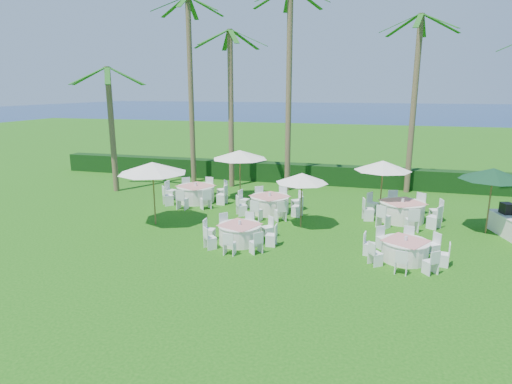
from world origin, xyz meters
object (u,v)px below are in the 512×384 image
Objects in this scene: banquet_table_c at (405,250)px; banquet_table_f at (402,211)px; umbrella_a at (152,168)px; umbrella_c at (240,155)px; banquet_table_d at (196,193)px; umbrella_b at (302,178)px; umbrella_green at (493,174)px; banquet_table_e at (270,204)px; umbrella_d at (383,166)px; banquet_table_b at (240,233)px.

banquet_table_c is 4.80m from banquet_table_f.
umbrella_c is at bearing 66.11° from umbrella_a.
umbrella_b is at bearing -24.09° from banquet_table_d.
umbrella_a reaches higher than umbrella_b.
umbrella_a is 14.01m from umbrella_green.
banquet_table_c is 0.96× the size of umbrella_a.
banquet_table_c is at bearing -91.37° from banquet_table_f.
banquet_table_d is at bearing 167.97° from banquet_table_e.
umbrella_b is at bearing 12.00° from umbrella_a.
banquet_table_f is 2.21m from umbrella_d.
banquet_table_d is 1.46× the size of umbrella_b.
umbrella_c is (-2.03, 6.36, 2.06)m from banquet_table_b.
umbrella_d is at bearing 99.01° from banquet_table_c.
umbrella_b is 5.51m from umbrella_c.
banquet_table_b is at bearing -51.94° from banquet_table_d.
umbrella_d reaches higher than banquet_table_b.
banquet_table_c is at bearing -27.73° from banquet_table_d.
banquet_table_d is 9.54m from umbrella_d.
umbrella_c reaches higher than umbrella_d.
umbrella_green is (4.24, -1.33, 0.09)m from umbrella_d.
umbrella_a is at bearing -92.59° from banquet_table_d.
banquet_table_c is at bearing -36.80° from banquet_table_e.
umbrella_c reaches higher than umbrella_b.
umbrella_green is (9.35, -0.50, 2.06)m from banquet_table_e.
umbrella_green reaches higher than umbrella_b.
banquet_table_e is at bearing 88.55° from banquet_table_b.
umbrella_c reaches higher than banquet_table_d.
banquet_table_c is 0.97× the size of umbrella_c.
banquet_table_f is (6.17, 4.71, 0.08)m from banquet_table_b.
umbrella_b is at bearing -44.63° from banquet_table_e.
umbrella_a is at bearing -113.89° from umbrella_c.
banquet_table_f reaches higher than banquet_table_e.
banquet_table_d is (-10.17, 5.35, 0.08)m from banquet_table_c.
umbrella_c reaches higher than banquet_table_f.
umbrella_d is 4.44m from umbrella_green.
umbrella_d reaches higher than banquet_table_e.
banquet_table_f is at bearing -3.05° from banquet_table_d.
banquet_table_b is at bearing -157.81° from umbrella_green.
banquet_table_f is 1.33× the size of umbrella_d.
umbrella_b is at bearing -170.13° from umbrella_green.
banquet_table_e is 3.10m from umbrella_b.
banquet_table_c is 10.66m from umbrella_a.
umbrella_a is 5.62m from umbrella_c.
banquet_table_d reaches higher than banquet_table_e.
umbrella_green reaches higher than banquet_table_e.
banquet_table_d is at bearing 152.27° from banquet_table_c.
umbrella_green is (13.76, 2.63, -0.04)m from umbrella_a.
umbrella_b is at bearing -141.21° from umbrella_d.
umbrella_b is 0.90× the size of umbrella_d.
banquet_table_d is 0.99× the size of banquet_table_f.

